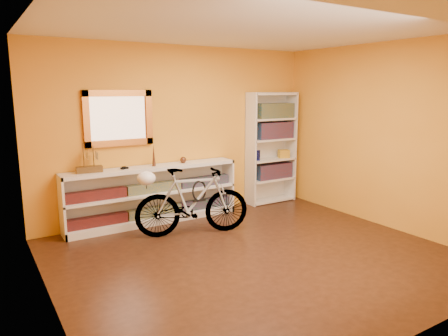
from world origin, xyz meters
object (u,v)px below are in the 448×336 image
console_unit (154,195)px  helmet (146,178)px  bookcase (271,148)px  bicycle (193,201)px

console_unit → helmet: 0.79m
bookcase → bicycle: size_ratio=1.20×
console_unit → helmet: helmet is taller
bookcase → bicycle: (-1.95, -0.79, -0.49)m
console_unit → bookcase: size_ratio=1.37×
console_unit → helmet: size_ratio=10.73×
console_unit → helmet: (-0.33, -0.59, 0.39)m
bookcase → bicycle: 2.15m
console_unit → bookcase: 2.26m
bookcase → helmet: (-2.53, -0.62, -0.13)m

